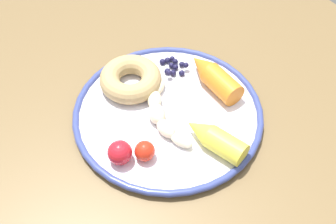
{
  "coord_description": "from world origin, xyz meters",
  "views": [
    {
      "loc": [
        -0.43,
        0.31,
        1.34
      ],
      "look_at": [
        -0.03,
        0.03,
        0.75
      ],
      "focal_mm": 45.81,
      "sensor_mm": 36.0,
      "label": 1
    }
  ],
  "objects_px": {
    "dining_table": "(175,128)",
    "banana": "(162,114)",
    "tomato_near": "(120,153)",
    "plate": "(168,113)",
    "donut": "(131,79)",
    "blueberry_pile": "(173,66)",
    "carrot_orange": "(213,76)",
    "carrot_yellow": "(215,139)",
    "tomato_mid": "(145,151)"
  },
  "relations": [
    {
      "from": "banana",
      "to": "carrot_orange",
      "type": "height_order",
      "value": "carrot_orange"
    },
    {
      "from": "carrot_yellow",
      "to": "donut",
      "type": "height_order",
      "value": "carrot_yellow"
    },
    {
      "from": "banana",
      "to": "dining_table",
      "type": "bearing_deg",
      "value": -58.09
    },
    {
      "from": "plate",
      "to": "banana",
      "type": "relative_size",
      "value": 2.06
    },
    {
      "from": "plate",
      "to": "carrot_orange",
      "type": "distance_m",
      "value": 0.11
    },
    {
      "from": "carrot_yellow",
      "to": "tomato_near",
      "type": "xyz_separation_m",
      "value": [
        0.06,
        0.14,
        0.0
      ]
    },
    {
      "from": "banana",
      "to": "donut",
      "type": "distance_m",
      "value": 0.1
    },
    {
      "from": "tomato_mid",
      "to": "banana",
      "type": "bearing_deg",
      "value": -52.14
    },
    {
      "from": "carrot_yellow",
      "to": "blueberry_pile",
      "type": "distance_m",
      "value": 0.2
    },
    {
      "from": "plate",
      "to": "carrot_yellow",
      "type": "height_order",
      "value": "carrot_yellow"
    },
    {
      "from": "banana",
      "to": "tomato_near",
      "type": "distance_m",
      "value": 0.11
    },
    {
      "from": "banana",
      "to": "donut",
      "type": "bearing_deg",
      "value": 2.15
    },
    {
      "from": "carrot_orange",
      "to": "carrot_yellow",
      "type": "xyz_separation_m",
      "value": [
        -0.11,
        0.09,
        -0.0
      ]
    },
    {
      "from": "plate",
      "to": "blueberry_pile",
      "type": "xyz_separation_m",
      "value": [
        0.08,
        -0.07,
        0.01
      ]
    },
    {
      "from": "blueberry_pile",
      "to": "donut",
      "type": "bearing_deg",
      "value": 85.42
    },
    {
      "from": "plate",
      "to": "tomato_near",
      "type": "relative_size",
      "value": 8.38
    },
    {
      "from": "banana",
      "to": "blueberry_pile",
      "type": "distance_m",
      "value": 0.13
    },
    {
      "from": "donut",
      "to": "plate",
      "type": "bearing_deg",
      "value": -167.17
    },
    {
      "from": "blueberry_pile",
      "to": "tomato_mid",
      "type": "xyz_separation_m",
      "value": [
        -0.14,
        0.16,
        0.01
      ]
    },
    {
      "from": "plate",
      "to": "tomato_near",
      "type": "distance_m",
      "value": 0.13
    },
    {
      "from": "blueberry_pile",
      "to": "tomato_mid",
      "type": "bearing_deg",
      "value": 132.61
    },
    {
      "from": "dining_table",
      "to": "banana",
      "type": "xyz_separation_m",
      "value": [
        -0.03,
        0.05,
        0.11
      ]
    },
    {
      "from": "plate",
      "to": "carrot_yellow",
      "type": "distance_m",
      "value": 0.11
    },
    {
      "from": "plate",
      "to": "tomato_near",
      "type": "height_order",
      "value": "tomato_near"
    },
    {
      "from": "donut",
      "to": "blueberry_pile",
      "type": "height_order",
      "value": "donut"
    },
    {
      "from": "banana",
      "to": "tomato_mid",
      "type": "bearing_deg",
      "value": 127.86
    },
    {
      "from": "plate",
      "to": "carrot_yellow",
      "type": "xyz_separation_m",
      "value": [
        -0.1,
        -0.02,
        0.02
      ]
    },
    {
      "from": "tomato_near",
      "to": "tomato_mid",
      "type": "distance_m",
      "value": 0.04
    },
    {
      "from": "donut",
      "to": "blueberry_pile",
      "type": "bearing_deg",
      "value": -94.58
    },
    {
      "from": "carrot_orange",
      "to": "tomato_mid",
      "type": "xyz_separation_m",
      "value": [
        -0.07,
        0.19,
        -0.0
      ]
    },
    {
      "from": "tomato_near",
      "to": "tomato_mid",
      "type": "height_order",
      "value": "tomato_near"
    },
    {
      "from": "carrot_yellow",
      "to": "donut",
      "type": "relative_size",
      "value": 1.02
    },
    {
      "from": "plate",
      "to": "donut",
      "type": "bearing_deg",
      "value": 12.83
    },
    {
      "from": "banana",
      "to": "blueberry_pile",
      "type": "height_order",
      "value": "banana"
    },
    {
      "from": "dining_table",
      "to": "carrot_yellow",
      "type": "height_order",
      "value": "carrot_yellow"
    },
    {
      "from": "plate",
      "to": "donut",
      "type": "xyz_separation_m",
      "value": [
        0.09,
        0.02,
        0.02
      ]
    },
    {
      "from": "carrot_yellow",
      "to": "blueberry_pile",
      "type": "xyz_separation_m",
      "value": [
        0.19,
        -0.05,
        -0.01
      ]
    },
    {
      "from": "carrot_orange",
      "to": "tomato_near",
      "type": "height_order",
      "value": "carrot_orange"
    },
    {
      "from": "banana",
      "to": "tomato_near",
      "type": "xyz_separation_m",
      "value": [
        -0.03,
        0.1,
        0.01
      ]
    },
    {
      "from": "carrot_orange",
      "to": "banana",
      "type": "bearing_deg",
      "value": 96.24
    },
    {
      "from": "dining_table",
      "to": "blueberry_pile",
      "type": "bearing_deg",
      "value": -31.35
    },
    {
      "from": "carrot_orange",
      "to": "tomato_near",
      "type": "xyz_separation_m",
      "value": [
        -0.05,
        0.23,
        -0.0
      ]
    },
    {
      "from": "blueberry_pile",
      "to": "carrot_orange",
      "type": "bearing_deg",
      "value": -153.61
    },
    {
      "from": "carrot_yellow",
      "to": "tomato_near",
      "type": "height_order",
      "value": "same"
    },
    {
      "from": "donut",
      "to": "tomato_near",
      "type": "relative_size",
      "value": 2.84
    },
    {
      "from": "banana",
      "to": "carrot_orange",
      "type": "relative_size",
      "value": 1.33
    },
    {
      "from": "plate",
      "to": "blueberry_pile",
      "type": "height_order",
      "value": "blueberry_pile"
    },
    {
      "from": "banana",
      "to": "carrot_yellow",
      "type": "relative_size",
      "value": 1.41
    },
    {
      "from": "plate",
      "to": "blueberry_pile",
      "type": "relative_size",
      "value": 5.82
    },
    {
      "from": "banana",
      "to": "donut",
      "type": "relative_size",
      "value": 1.44
    }
  ]
}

